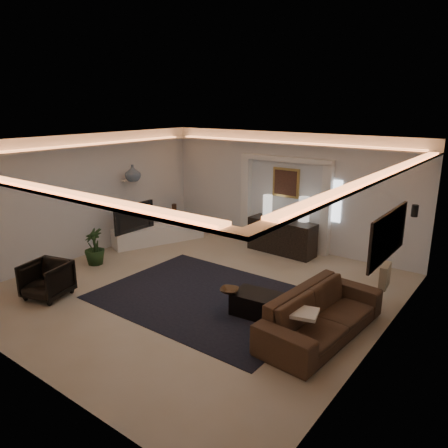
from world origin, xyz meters
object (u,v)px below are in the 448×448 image
Objects in this scene: coffee_table at (263,305)px; console at (282,237)px; sofa at (322,314)px; armchair at (47,280)px.

console is at bearing 108.08° from coffee_table.
armchair is (-4.77, -1.84, -0.01)m from sofa.
coffee_table is (1.38, -3.09, -0.20)m from console.
coffee_table is at bearing 96.21° from sofa.
console is 1.63× the size of coffee_table.
sofa is at bearing 6.57° from armchair.
sofa is 1.09m from coffee_table.
armchair is (-2.31, -4.90, -0.05)m from console.
sofa is 5.11m from armchair.
console is at bearing 43.25° from sofa.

